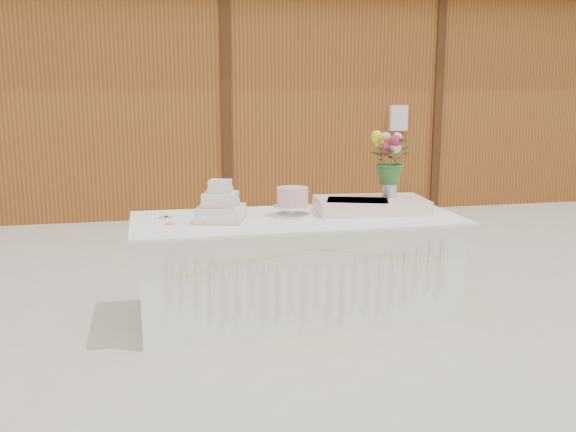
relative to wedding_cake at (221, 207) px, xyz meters
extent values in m
plane|color=beige|center=(0.56, 0.02, -0.87)|extent=(80.00, 80.00, 0.00)
cube|color=brown|center=(0.56, 6.02, 0.63)|extent=(12.00, 4.00, 3.00)
cube|color=white|center=(0.56, 0.02, -0.50)|extent=(2.28, 0.88, 0.75)
cube|color=white|center=(0.56, 0.02, -0.11)|extent=(2.40, 1.00, 0.02)
cube|color=silver|center=(0.00, 0.00, -0.05)|extent=(0.40, 0.40, 0.11)
cube|color=beige|center=(0.00, 0.00, -0.08)|extent=(0.41, 0.41, 0.02)
cube|color=silver|center=(0.00, 0.00, 0.06)|extent=(0.29, 0.29, 0.10)
cube|color=beige|center=(0.00, 0.00, 0.03)|extent=(0.30, 0.30, 0.02)
cube|color=silver|center=(0.00, 0.00, 0.15)|extent=(0.19, 0.19, 0.09)
cube|color=beige|center=(0.00, 0.00, 0.13)|extent=(0.20, 0.20, 0.02)
cylinder|color=white|center=(0.54, 0.07, -0.09)|extent=(0.25, 0.25, 0.02)
cylinder|color=white|center=(0.54, 0.07, -0.06)|extent=(0.07, 0.07, 0.05)
cylinder|color=white|center=(0.54, 0.07, -0.03)|extent=(0.30, 0.30, 0.01)
cylinder|color=#D99CA3|center=(0.54, 0.07, 0.04)|extent=(0.23, 0.23, 0.14)
cube|color=#FBD5CA|center=(1.16, 0.10, -0.05)|extent=(0.87, 0.55, 0.10)
cylinder|color=silver|center=(1.32, 0.12, 0.08)|extent=(0.11, 0.11, 0.16)
imported|color=#316327|center=(1.32, 0.12, 0.34)|extent=(0.41, 0.39, 0.36)
camera|label=1|loc=(-0.51, -4.48, 0.82)|focal=40.00mm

